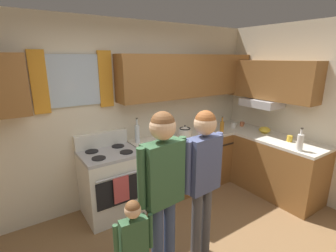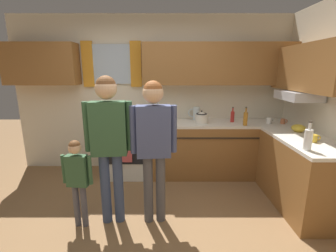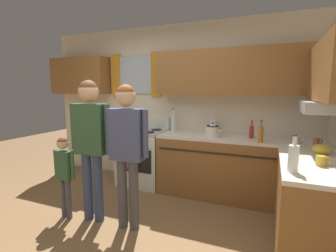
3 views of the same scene
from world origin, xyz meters
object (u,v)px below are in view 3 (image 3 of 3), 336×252
bottle_sauce_red (251,131)px  mug_mustard_yellow (321,161)px  mug_ceramic_white (297,139)px  adult_holding_child (90,134)px  stove_oven (143,156)px  small_child (64,168)px  mixing_bowl (321,149)px  cup_terracotta (316,141)px  bottle_tall_clear (173,123)px  stovetop_kettle (213,130)px  bottle_oil_amber (261,134)px  water_pitcher (213,126)px  bottle_milk_white (293,158)px  adult_in_plaid (127,140)px

bottle_sauce_red → mug_mustard_yellow: size_ratio=2.04×
mug_ceramic_white → adult_holding_child: (-2.23, -1.17, 0.10)m
stove_oven → adult_holding_child: adult_holding_child is taller
stove_oven → mug_ceramic_white: size_ratio=8.76×
stove_oven → small_child: size_ratio=1.09×
mixing_bowl → cup_terracotta: bearing=87.4°
bottle_tall_clear → stovetop_kettle: 0.73m
bottle_oil_amber → water_pitcher: bottle_oil_amber is taller
bottle_milk_white → stovetop_kettle: (-0.94, 1.26, -0.02)m
bottle_oil_amber → mug_mustard_yellow: (0.54, -0.84, -0.06)m
bottle_milk_white → bottle_oil_amber: bearing=104.6°
bottle_oil_amber → mug_mustard_yellow: bottle_oil_amber is taller
bottle_tall_clear → stovetop_kettle: size_ratio=1.34×
bottle_tall_clear → stovetop_kettle: (0.69, -0.23, -0.05)m
mug_mustard_yellow → small_child: bearing=-173.8°
bottle_tall_clear → adult_in_plaid: size_ratio=0.23×
stovetop_kettle → cup_terracotta: bearing=-1.1°
bottle_sauce_red → adult_in_plaid: adult_in_plaid is taller
bottle_sauce_red → cup_terracotta: 0.78m
bottle_sauce_red → stovetop_kettle: 0.53m
bottle_sauce_red → mug_ceramic_white: bearing=-12.6°
small_child → bottle_oil_amber: bearing=27.8°
small_child → mixing_bowl: bearing=15.6°
stovetop_kettle → mixing_bowl: size_ratio=1.51×
bottle_tall_clear → adult_holding_child: 1.49m
mug_mustard_yellow → mixing_bowl: bearing=81.1°
bottle_sauce_red → water_pitcher: 0.60m
adult_holding_child → small_child: adult_holding_child is taller
bottle_milk_white → water_pitcher: size_ratio=1.42×
cup_terracotta → small_child: 3.07m
stove_oven → small_child: bearing=-103.5°
bottle_oil_amber → mug_mustard_yellow: size_ratio=2.38×
mug_mustard_yellow → small_child: 2.73m
bottle_sauce_red → cup_terracotta: (0.76, -0.13, -0.05)m
stove_oven → water_pitcher: (1.12, 0.18, 0.54)m
bottle_tall_clear → mug_mustard_yellow: bearing=-32.8°
stove_oven → stovetop_kettle: stovetop_kettle is taller
stove_oven → mug_ceramic_white: 2.30m
bottle_sauce_red → cup_terracotta: bottle_sauce_red is taller
adult_in_plaid → small_child: size_ratio=1.60×
water_pitcher → adult_in_plaid: 1.58m
bottle_oil_amber → stovetop_kettle: 0.66m
bottle_oil_amber → small_child: bottle_oil_amber is taller
bottle_tall_clear → small_child: bearing=-118.5°
cup_terracotta → adult_holding_child: 2.71m
mug_ceramic_white → mixing_bowl: bearing=-68.6°
adult_in_plaid → stove_oven: bearing=111.1°
mug_ceramic_white → adult_holding_child: 2.52m
bottle_oil_amber → cup_terracotta: 0.65m
bottle_tall_clear → adult_in_plaid: bearing=-89.6°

